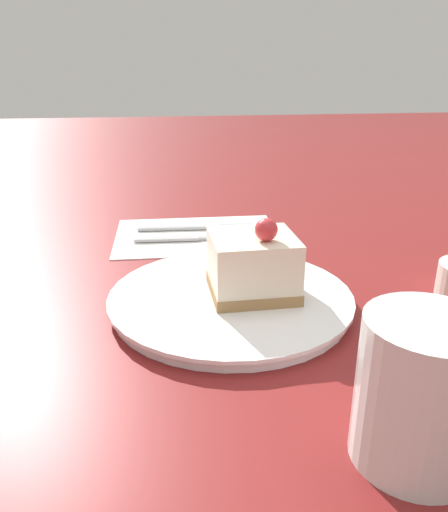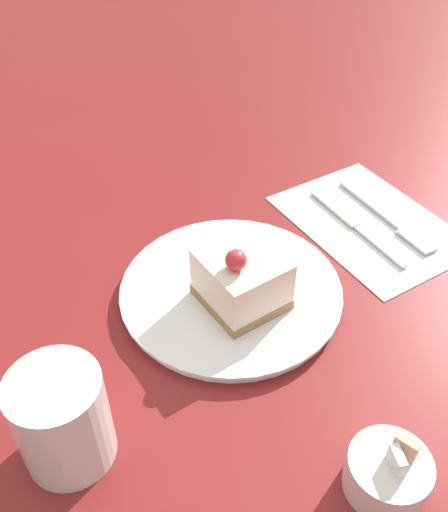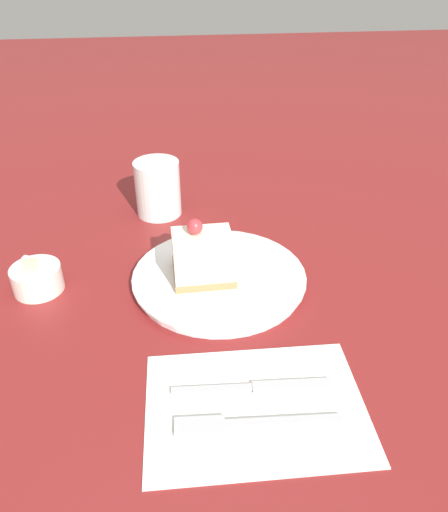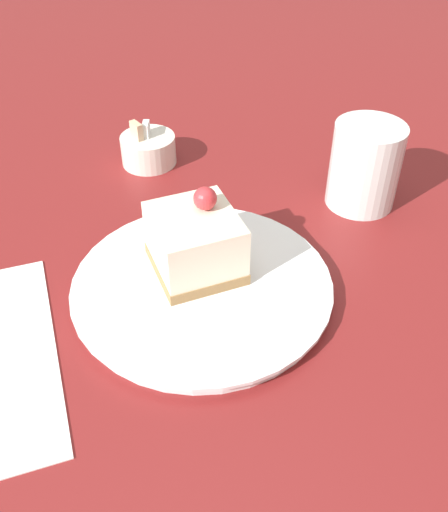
# 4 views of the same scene
# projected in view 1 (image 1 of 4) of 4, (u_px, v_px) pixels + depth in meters

# --- Properties ---
(ground_plane) EXTENTS (4.00, 4.00, 0.00)m
(ground_plane) POSITION_uv_depth(u_px,v_px,m) (255.00, 312.00, 0.52)
(ground_plane) COLOR maroon
(plate) EXTENTS (0.26, 0.26, 0.01)m
(plate) POSITION_uv_depth(u_px,v_px,m) (230.00, 299.00, 0.52)
(plate) COLOR white
(plate) RESTS_ON ground_plane
(cake_slice) EXTENTS (0.08, 0.09, 0.09)m
(cake_slice) POSITION_uv_depth(u_px,v_px,m) (252.00, 265.00, 0.51)
(cake_slice) COLOR #9E7547
(cake_slice) RESTS_ON plate
(napkin) EXTENTS (0.18, 0.25, 0.00)m
(napkin) POSITION_uv_depth(u_px,v_px,m) (198.00, 235.00, 0.74)
(napkin) COLOR white
(napkin) RESTS_ON ground_plane
(fork) EXTENTS (0.03, 0.18, 0.00)m
(fork) POSITION_uv_depth(u_px,v_px,m) (207.00, 227.00, 0.76)
(fork) COLOR #B2B2B7
(fork) RESTS_ON napkin
(knife) EXTENTS (0.02, 0.19, 0.00)m
(knife) POSITION_uv_depth(u_px,v_px,m) (186.00, 238.00, 0.72)
(knife) COLOR #B2B2B7
(knife) RESTS_ON napkin
(drinking_glass) EXTENTS (0.08, 0.08, 0.10)m
(drinking_glass) POSITION_uv_depth(u_px,v_px,m) (421.00, 392.00, 0.31)
(drinking_glass) COLOR silver
(drinking_glass) RESTS_ON ground_plane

